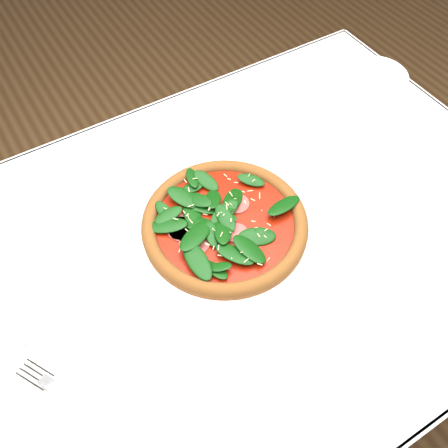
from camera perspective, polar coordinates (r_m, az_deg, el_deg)
ground at (r=1.54m, az=-0.07°, el=-18.32°), size 6.00×6.00×0.00m
dining_table at (r=0.95m, az=-0.11°, el=-6.13°), size 1.21×0.81×0.75m
plate at (r=0.88m, az=0.09°, el=-0.53°), size 0.34×0.34×0.01m
pizza at (r=0.86m, az=0.09°, el=0.22°), size 0.36×0.36×0.04m
napkin at (r=0.77m, az=-16.02°, el=-19.23°), size 0.18×0.13×0.01m
fork at (r=0.77m, az=-18.07°, el=-17.72°), size 0.11×0.16×0.00m
saucer_far at (r=1.23m, az=17.08°, el=15.90°), size 0.14×0.14×0.01m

